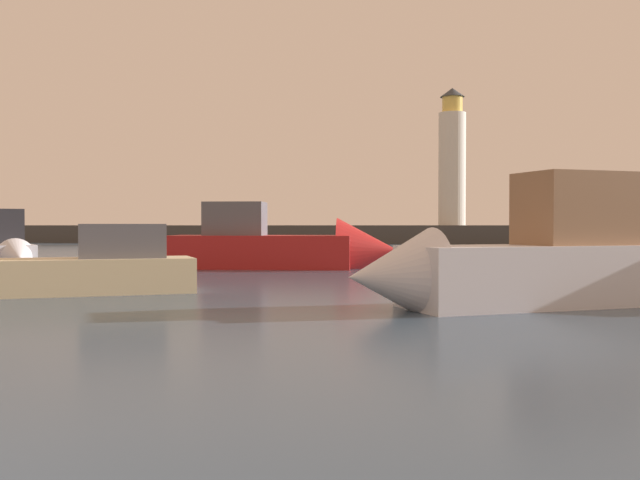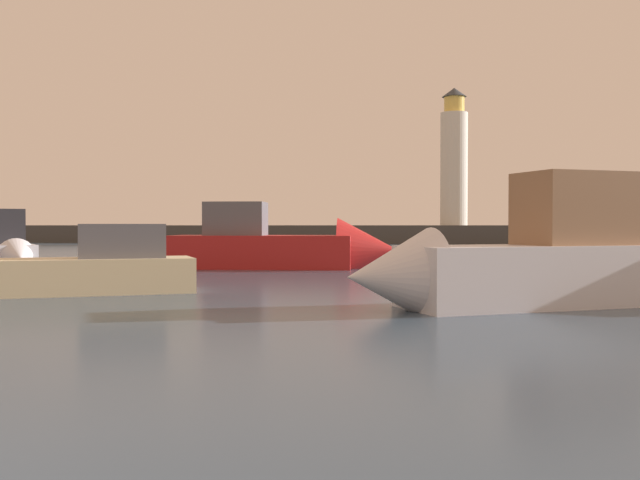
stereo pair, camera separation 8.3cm
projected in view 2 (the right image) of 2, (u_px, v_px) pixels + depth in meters
ground_plane at (324, 259)px, 37.13m from camera, size 220.00×220.00×0.00m
breakwater at (370, 234)px, 70.82m from camera, size 93.88×6.30×1.76m
lighthouse at (454, 160)px, 69.55m from camera, size 2.61×2.61×13.25m
motorboat_1 at (513, 262)px, 15.54m from camera, size 7.69×5.25×3.19m
motorboat_2 at (51, 271)px, 18.41m from camera, size 6.77×4.58×2.21m
motorboat_3 at (11, 250)px, 28.16m from camera, size 4.72×5.50×2.57m
motorboat_5 at (295, 248)px, 29.58m from camera, size 9.49×3.28×3.30m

